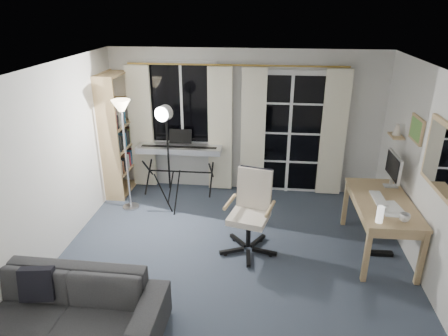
% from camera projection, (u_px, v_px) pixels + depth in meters
% --- Properties ---
extents(floor, '(4.50, 4.00, 0.02)m').
position_uv_depth(floor, '(233.00, 252.00, 5.31)').
color(floor, '#36414F').
rests_on(floor, ground).
extents(window, '(1.20, 0.08, 1.40)m').
position_uv_depth(window, '(182.00, 103.00, 6.64)').
color(window, white).
rests_on(window, floor).
extents(french_door, '(1.32, 0.09, 2.11)m').
position_uv_depth(french_door, '(289.00, 134.00, 6.64)').
color(french_door, white).
rests_on(french_door, floor).
extents(curtains, '(3.60, 0.07, 2.13)m').
position_uv_depth(curtains, '(236.00, 130.00, 6.62)').
color(curtains, gold).
rests_on(curtains, floor).
extents(bookshelf, '(0.33, 0.95, 2.05)m').
position_uv_depth(bookshelf, '(117.00, 137.00, 6.70)').
color(bookshelf, tan).
rests_on(bookshelf, floor).
extents(torchiere_lamp, '(0.31, 0.31, 1.76)m').
position_uv_depth(torchiere_lamp, '(123.00, 123.00, 5.89)').
color(torchiere_lamp, '#B2B2B7').
rests_on(torchiere_lamp, floor).
extents(keyboard_piano, '(1.42, 0.69, 1.02)m').
position_uv_depth(keyboard_piano, '(179.00, 150.00, 6.67)').
color(keyboard_piano, black).
rests_on(keyboard_piano, floor).
extents(studio_light, '(0.38, 0.38, 1.75)m').
position_uv_depth(studio_light, '(165.00, 126.00, 5.77)').
color(studio_light, black).
rests_on(studio_light, floor).
extents(office_chair, '(0.76, 0.75, 1.09)m').
position_uv_depth(office_chair, '(252.00, 204.00, 5.17)').
color(office_chair, black).
rests_on(office_chair, floor).
extents(desk, '(0.72, 1.40, 0.74)m').
position_uv_depth(desk, '(382.00, 207.00, 5.07)').
color(desk, '#A88256').
rests_on(desk, floor).
extents(monitor, '(0.18, 0.54, 0.47)m').
position_uv_depth(monitor, '(393.00, 167.00, 5.32)').
color(monitor, silver).
rests_on(monitor, desk).
extents(desk_clutter, '(0.43, 0.85, 0.94)m').
position_uv_depth(desk_clutter, '(381.00, 221.00, 4.90)').
color(desk_clutter, white).
rests_on(desk_clutter, desk).
extents(mug, '(0.12, 0.10, 0.12)m').
position_uv_depth(mug, '(405.00, 217.00, 4.54)').
color(mug, silver).
rests_on(mug, desk).
extents(wall_mirror, '(0.04, 0.94, 0.74)m').
position_uv_depth(wall_mirror, '(444.00, 159.00, 4.16)').
color(wall_mirror, tan).
rests_on(wall_mirror, floor).
extents(framed_print, '(0.03, 0.42, 0.32)m').
position_uv_depth(framed_print, '(417.00, 129.00, 4.96)').
color(framed_print, tan).
rests_on(framed_print, floor).
extents(wall_shelf, '(0.16, 0.30, 0.18)m').
position_uv_depth(wall_shelf, '(397.00, 132.00, 5.50)').
color(wall_shelf, tan).
rests_on(wall_shelf, floor).
extents(sofa, '(2.01, 0.61, 0.78)m').
position_uv_depth(sofa, '(61.00, 298.00, 3.89)').
color(sofa, '#272729').
rests_on(sofa, floor).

